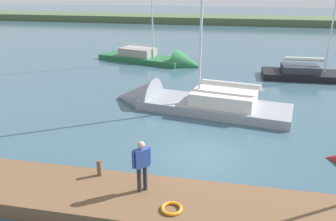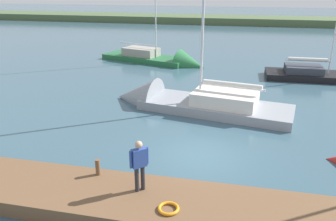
# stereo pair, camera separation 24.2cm
# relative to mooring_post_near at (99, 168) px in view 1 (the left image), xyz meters

# --- Properties ---
(ground_plane) EXTENTS (200.00, 200.00, 0.00)m
(ground_plane) POSITION_rel_mooring_post_near_xyz_m (-3.24, -3.19, -0.83)
(ground_plane) COLOR #385666
(far_shoreline) EXTENTS (180.00, 8.00, 2.40)m
(far_shoreline) POSITION_rel_mooring_post_near_xyz_m (-3.24, -55.15, -0.83)
(far_shoreline) COLOR #4C603D
(far_shoreline) RESTS_ON ground_plane
(dock_pier) EXTENTS (21.61, 2.59, 0.53)m
(dock_pier) POSITION_rel_mooring_post_near_xyz_m (-3.24, 0.91, -0.56)
(dock_pier) COLOR brown
(dock_pier) RESTS_ON ground_plane
(mooring_post_near) EXTENTS (0.17, 0.17, 0.59)m
(mooring_post_near) POSITION_rel_mooring_post_near_xyz_m (0.00, 0.00, 0.00)
(mooring_post_near) COLOR brown
(mooring_post_near) RESTS_ON dock_pier
(life_ring_buoy) EXTENTS (0.66, 0.66, 0.10)m
(life_ring_buoy) POSITION_rel_mooring_post_near_xyz_m (-2.87, 1.43, -0.25)
(life_ring_buoy) COLOR orange
(life_ring_buoy) RESTS_ON dock_pier
(sailboat_behind_pier) EXTENTS (10.97, 4.74, 12.94)m
(sailboat_behind_pier) POSITION_rel_mooring_post_near_xyz_m (-1.24, -9.02, -0.60)
(sailboat_behind_pier) COLOR gray
(sailboat_behind_pier) RESTS_ON ground_plane
(sailboat_near_dock) EXTENTS (10.57, 5.61, 12.49)m
(sailboat_near_dock) POSITION_rel_mooring_post_near_xyz_m (2.21, -20.13, -0.66)
(sailboat_near_dock) COLOR #236638
(sailboat_near_dock) RESTS_ON ground_plane
(person_on_dock) EXTENTS (0.52, 0.49, 1.78)m
(person_on_dock) POSITION_rel_mooring_post_near_xyz_m (-1.74, 0.60, 0.74)
(person_on_dock) COLOR #28282D
(person_on_dock) RESTS_ON dock_pier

